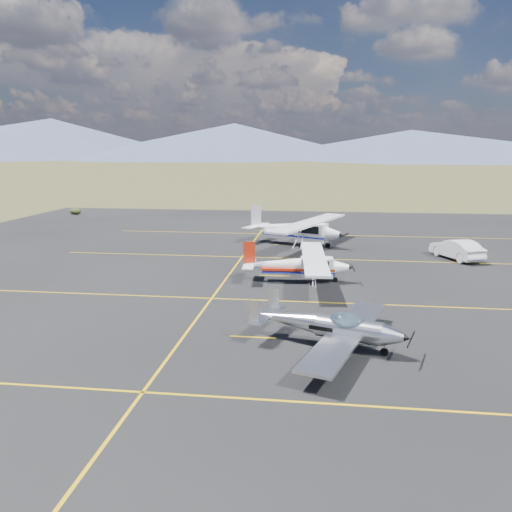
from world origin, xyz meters
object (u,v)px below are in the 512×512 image
(aircraft_low_wing, at_px, (332,326))
(sedan, at_px, (457,249))
(aircraft_plain, at_px, (295,229))
(aircraft_cessna, at_px, (298,264))

(aircraft_low_wing, xyz_separation_m, sedan, (9.67, 18.49, -0.14))
(aircraft_low_wing, bearing_deg, aircraft_plain, 114.77)
(aircraft_low_wing, bearing_deg, aircraft_cessna, 118.28)
(aircraft_cessna, bearing_deg, sedan, 31.73)
(aircraft_plain, height_order, sedan, aircraft_plain)
(aircraft_plain, distance_m, sedan, 12.99)
(aircraft_cessna, relative_size, aircraft_plain, 0.80)
(aircraft_cessna, bearing_deg, aircraft_low_wing, -83.28)
(aircraft_cessna, relative_size, sedan, 2.14)
(aircraft_cessna, xyz_separation_m, aircraft_plain, (-0.76, 12.29, 0.32))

